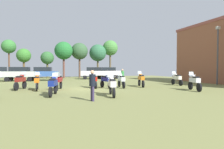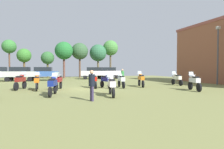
# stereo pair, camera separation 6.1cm
# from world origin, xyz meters

# --- Properties ---
(ground_plane) EXTENTS (44.00, 52.00, 0.02)m
(ground_plane) POSITION_xyz_m (0.00, 0.00, 0.01)
(ground_plane) COLOR olive
(motorcycle_1) EXTENTS (0.62, 2.14, 1.48)m
(motorcycle_1) POSITION_xyz_m (-4.04, 0.36, 0.74)
(motorcycle_1) COLOR black
(motorcycle_1) RESTS_ON ground
(motorcycle_2) EXTENTS (0.62, 2.15, 1.50)m
(motorcycle_2) POSITION_xyz_m (0.71, 0.60, 0.75)
(motorcycle_2) COLOR black
(motorcycle_2) RESTS_ON ground
(motorcycle_4) EXTENTS (0.67, 2.19, 1.46)m
(motorcycle_4) POSITION_xyz_m (9.78, 0.60, 0.74)
(motorcycle_4) COLOR black
(motorcycle_4) RESTS_ON ground
(motorcycle_5) EXTENTS (0.72, 2.24, 1.45)m
(motorcycle_5) POSITION_xyz_m (0.77, -4.55, 0.74)
(motorcycle_5) COLOR black
(motorcycle_5) RESTS_ON ground
(motorcycle_6) EXTENTS (0.78, 2.22, 1.51)m
(motorcycle_6) POSITION_xyz_m (5.37, 0.28, 0.76)
(motorcycle_6) COLOR black
(motorcycle_6) RESTS_ON ground
(motorcycle_7) EXTENTS (0.62, 2.18, 1.45)m
(motorcycle_7) POSITION_xyz_m (3.24, 0.12, 0.73)
(motorcycle_7) COLOR black
(motorcycle_7) RESTS_ON ground
(motorcycle_8) EXTENTS (0.81, 2.11, 1.51)m
(motorcycle_8) POSITION_xyz_m (-5.38, 1.23, 0.76)
(motorcycle_8) COLOR black
(motorcycle_8) RESTS_ON ground
(motorcycle_9) EXTENTS (0.78, 2.27, 1.50)m
(motorcycle_9) POSITION_xyz_m (-2.35, 0.13, 0.76)
(motorcycle_9) COLOR black
(motorcycle_9) RESTS_ON ground
(motorcycle_10) EXTENTS (0.82, 2.07, 1.50)m
(motorcycle_10) POSITION_xyz_m (7.89, -3.97, 0.75)
(motorcycle_10) COLOR black
(motorcycle_10) RESTS_ON ground
(motorcycle_11) EXTENTS (0.74, 2.24, 1.48)m
(motorcycle_11) POSITION_xyz_m (-2.82, -3.18, 0.75)
(motorcycle_11) COLOR black
(motorcycle_11) RESTS_ON ground
(motorcycle_13) EXTENTS (0.73, 2.06, 1.44)m
(motorcycle_13) POSITION_xyz_m (1.79, 0.21, 0.73)
(motorcycle_13) COLOR black
(motorcycle_13) RESTS_ON ground
(car_2) EXTENTS (4.55, 2.52, 2.00)m
(car_2) POSITION_xyz_m (3.88, 14.58, 1.19)
(car_2) COLOR black
(car_2) RESTS_ON ground
(car_3) EXTENTS (4.49, 2.31, 2.00)m
(car_3) POSITION_xyz_m (-4.06, 13.22, 1.19)
(car_3) COLOR black
(car_3) RESTS_ON ground
(car_4) EXTENTS (4.43, 2.15, 2.00)m
(car_4) POSITION_xyz_m (6.57, 14.99, 1.19)
(car_4) COLOR black
(car_4) RESTS_ON ground
(car_6) EXTENTS (4.54, 2.48, 2.00)m
(car_6) POSITION_xyz_m (-7.12, 12.77, 1.19)
(car_6) COLOR black
(car_6) RESTS_ON ground
(person_1) EXTENTS (0.35, 0.35, 1.72)m
(person_1) POSITION_xyz_m (4.65, 3.35, 1.03)
(person_1) COLOR #30383E
(person_1) RESTS_ON ground
(person_2) EXTENTS (0.39, 0.39, 1.67)m
(person_2) POSITION_xyz_m (-0.83, -5.98, 0.99)
(person_2) COLOR #312948
(person_2) RESTS_ON ground
(tree_1) EXTENTS (2.42, 2.42, 6.93)m
(tree_1) POSITION_xyz_m (-10.05, 21.01, 5.66)
(tree_1) COLOR brown
(tree_1) RESTS_ON ground
(tree_2) EXTENTS (3.26, 3.26, 6.82)m
(tree_2) POSITION_xyz_m (2.37, 20.39, 5.16)
(tree_2) COLOR brown
(tree_2) RESTS_ON ground
(tree_3) EXTENTS (2.30, 2.30, 4.87)m
(tree_3) POSITION_xyz_m (-3.58, 19.34, 3.68)
(tree_3) COLOR #4E4A29
(tree_3) RESTS_ON ground
(tree_4) EXTENTS (3.31, 3.31, 6.77)m
(tree_4) POSITION_xyz_m (-0.71, 19.33, 5.08)
(tree_4) COLOR brown
(tree_4) RESTS_ON ground
(tree_5) EXTENTS (3.42, 3.42, 6.68)m
(tree_5) POSITION_xyz_m (6.06, 20.38, 4.95)
(tree_5) COLOR brown
(tree_5) RESTS_ON ground
(tree_6) EXTENTS (2.40, 2.40, 5.26)m
(tree_6) POSITION_xyz_m (-7.43, 19.28, 4.01)
(tree_6) COLOR brown
(tree_6) RESTS_ON ground
(tree_8) EXTENTS (3.15, 3.15, 7.68)m
(tree_8) POSITION_xyz_m (8.81, 20.68, 6.03)
(tree_8) COLOR brown
(tree_8) RESTS_ON ground
(lamp_post) EXTENTS (0.44, 0.24, 6.36)m
(lamp_post) POSITION_xyz_m (14.36, -0.35, 3.59)
(lamp_post) COLOR #47474C
(lamp_post) RESTS_ON ground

